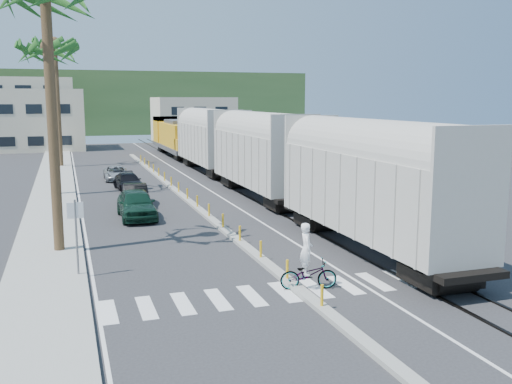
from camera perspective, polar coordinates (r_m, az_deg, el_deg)
ground at (r=22.23m, az=2.17°, el=-8.23°), size 140.00×140.00×0.00m
sidewalk at (r=45.32m, az=-19.56°, el=0.33°), size 3.00×90.00×0.15m
rails at (r=49.89m, az=-3.83°, el=1.57°), size 1.56×100.00×0.06m
median at (r=41.03m, az=-7.72°, el=-0.08°), size 0.45×60.00×0.85m
crosswalk at (r=20.47m, az=4.18°, el=-9.79°), size 14.00×2.20×0.01m
lane_markings at (r=45.64m, az=-11.57°, el=0.65°), size 9.42×90.00×0.01m
freight_train at (r=44.32m, az=-2.06°, el=4.36°), size 3.00×60.94×5.85m
palm_trees at (r=42.73m, az=-19.85°, el=14.26°), size 3.50×37.20×13.75m
street_sign at (r=22.33m, az=-17.55°, el=-3.35°), size 0.60×0.08×3.00m
buildings at (r=91.52m, az=-17.99°, el=7.34°), size 38.00×27.00×10.00m
hillside at (r=120.07m, az=-15.12°, el=8.60°), size 80.00×20.00×12.00m
car_lead at (r=32.94m, az=-11.87°, el=-1.19°), size 1.95×4.84×1.65m
car_second at (r=36.99m, az=-11.93°, el=-0.29°), size 1.75×4.21×1.35m
car_third at (r=43.48m, az=-12.64°, el=1.01°), size 2.54×4.59×1.23m
car_rear at (r=49.05m, az=-13.80°, el=1.84°), size 2.02×4.26×1.17m
cyclist at (r=20.43m, az=5.22°, el=-7.61°), size 1.51×2.31×2.41m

